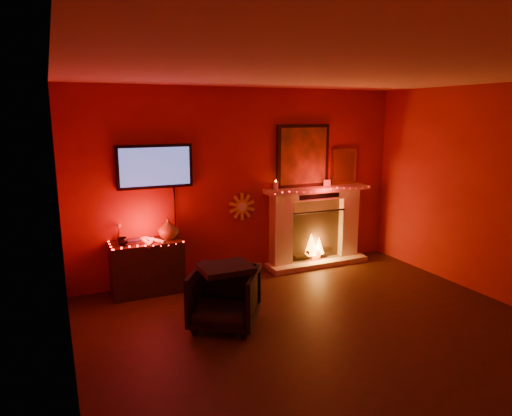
{
  "coord_description": "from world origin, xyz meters",
  "views": [
    {
      "loc": [
        -2.55,
        -3.55,
        2.32
      ],
      "look_at": [
        -0.18,
        1.7,
        1.14
      ],
      "focal_mm": 32.0,
      "sensor_mm": 36.0,
      "label": 1
    }
  ],
  "objects_px": {
    "armchair": "(225,298)",
    "fireplace": "(315,219)",
    "tv": "(155,167)",
    "sunburst_clock": "(242,207)",
    "console_table": "(148,264)"
  },
  "relations": [
    {
      "from": "tv",
      "to": "sunburst_clock",
      "type": "relative_size",
      "value": 3.1
    },
    {
      "from": "console_table",
      "to": "armchair",
      "type": "height_order",
      "value": "console_table"
    },
    {
      "from": "fireplace",
      "to": "console_table",
      "type": "xyz_separation_m",
      "value": [
        -2.63,
        -0.13,
        -0.34
      ]
    },
    {
      "from": "sunburst_clock",
      "to": "fireplace",
      "type": "bearing_deg",
      "value": -4.37
    },
    {
      "from": "fireplace",
      "to": "console_table",
      "type": "height_order",
      "value": "fireplace"
    },
    {
      "from": "armchair",
      "to": "fireplace",
      "type": "bearing_deg",
      "value": 69.57
    },
    {
      "from": "tv",
      "to": "sunburst_clock",
      "type": "xyz_separation_m",
      "value": [
        1.25,
        0.03,
        -0.65
      ]
    },
    {
      "from": "fireplace",
      "to": "sunburst_clock",
      "type": "distance_m",
      "value": 1.23
    },
    {
      "from": "sunburst_clock",
      "to": "tv",
      "type": "bearing_deg",
      "value": -178.76
    },
    {
      "from": "fireplace",
      "to": "tv",
      "type": "distance_m",
      "value": 2.61
    },
    {
      "from": "fireplace",
      "to": "sunburst_clock",
      "type": "relative_size",
      "value": 5.45
    },
    {
      "from": "fireplace",
      "to": "tv",
      "type": "bearing_deg",
      "value": 178.5
    },
    {
      "from": "tv",
      "to": "console_table",
      "type": "xyz_separation_m",
      "value": [
        -0.19,
        -0.19,
        -1.26
      ]
    },
    {
      "from": "console_table",
      "to": "sunburst_clock",
      "type": "bearing_deg",
      "value": 8.73
    },
    {
      "from": "armchair",
      "to": "sunburst_clock",
      "type": "bearing_deg",
      "value": 95.04
    }
  ]
}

